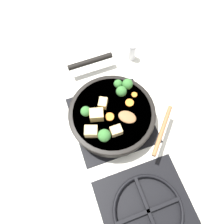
# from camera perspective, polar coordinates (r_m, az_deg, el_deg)

# --- Properties ---
(ground_plane) EXTENTS (2.40, 2.40, 0.00)m
(ground_plane) POSITION_cam_1_polar(r_m,az_deg,el_deg) (0.89, 0.00, -2.11)
(ground_plane) COLOR silver
(front_burner_grate) EXTENTS (0.31, 0.31, 0.03)m
(front_burner_grate) POSITION_cam_1_polar(r_m,az_deg,el_deg) (0.88, 0.00, -1.81)
(front_burner_grate) COLOR black
(front_burner_grate) RESTS_ON ground_plane
(rear_burner_grate) EXTENTS (0.31, 0.31, 0.03)m
(rear_burner_grate) POSITION_cam_1_polar(r_m,az_deg,el_deg) (0.82, 9.35, -24.15)
(rear_burner_grate) COLOR black
(rear_burner_grate) RESTS_ON ground_plane
(skillet_pan) EXTENTS (0.33, 0.44, 0.05)m
(skillet_pan) POSITION_cam_1_polar(r_m,az_deg,el_deg) (0.84, -0.07, -0.49)
(skillet_pan) COLOR black
(skillet_pan) RESTS_ON front_burner_grate
(wooden_spoon) EXTENTS (0.21, 0.21, 0.02)m
(wooden_spoon) POSITION_cam_1_polar(r_m,az_deg,el_deg) (0.80, 8.77, -3.09)
(wooden_spoon) COLOR olive
(wooden_spoon) RESTS_ON skillet_pan
(tofu_cube_center_large) EXTENTS (0.05, 0.05, 0.04)m
(tofu_cube_center_large) POSITION_cam_1_polar(r_m,az_deg,el_deg) (0.77, -5.47, -5.07)
(tofu_cube_center_large) COLOR #DBB770
(tofu_cube_center_large) RESTS_ON skillet_pan
(tofu_cube_near_handle) EXTENTS (0.05, 0.05, 0.03)m
(tofu_cube_near_handle) POSITION_cam_1_polar(r_m,az_deg,el_deg) (0.82, -2.40, 2.32)
(tofu_cube_near_handle) COLOR #DBB770
(tofu_cube_near_handle) RESTS_ON skillet_pan
(tofu_cube_east_chunk) EXTENTS (0.04, 0.03, 0.03)m
(tofu_cube_east_chunk) POSITION_cam_1_polar(r_m,az_deg,el_deg) (0.77, 1.09, -4.90)
(tofu_cube_east_chunk) COLOR #DBB770
(tofu_cube_east_chunk) RESTS_ON skillet_pan
(tofu_cube_west_chunk) EXTENTS (0.06, 0.05, 0.04)m
(tofu_cube_west_chunk) POSITION_cam_1_polar(r_m,az_deg,el_deg) (0.80, -4.14, -0.42)
(tofu_cube_west_chunk) COLOR #DBB770
(tofu_cube_west_chunk) RESTS_ON skillet_pan
(broccoli_floret_near_spoon) EXTENTS (0.04, 0.04, 0.05)m
(broccoli_floret_near_spoon) POSITION_cam_1_polar(r_m,az_deg,el_deg) (0.85, 4.05, 7.25)
(broccoli_floret_near_spoon) COLOR #709956
(broccoli_floret_near_spoon) RESTS_ON skillet_pan
(broccoli_floret_center_top) EXTENTS (0.05, 0.05, 0.05)m
(broccoli_floret_center_top) POSITION_cam_1_polar(r_m,az_deg,el_deg) (0.76, -2.04, -6.15)
(broccoli_floret_center_top) COLOR #709956
(broccoli_floret_center_top) RESTS_ON skillet_pan
(broccoli_floret_east_rim) EXTENTS (0.04, 0.04, 0.05)m
(broccoli_floret_east_rim) POSITION_cam_1_polar(r_m,az_deg,el_deg) (0.83, 2.45, 5.40)
(broccoli_floret_east_rim) COLOR #709956
(broccoli_floret_east_rim) RESTS_ON skillet_pan
(broccoli_floret_west_rim) EXTENTS (0.03, 0.03, 0.04)m
(broccoli_floret_west_rim) POSITION_cam_1_polar(r_m,az_deg,el_deg) (0.85, 1.59, 7.35)
(broccoli_floret_west_rim) COLOR #709956
(broccoli_floret_west_rim) RESTS_ON skillet_pan
(broccoli_floret_north_edge) EXTENTS (0.04, 0.04, 0.05)m
(broccoli_floret_north_edge) POSITION_cam_1_polar(r_m,az_deg,el_deg) (0.80, -6.87, 0.15)
(broccoli_floret_north_edge) COLOR #709956
(broccoli_floret_north_edge) RESTS_ON skillet_pan
(carrot_slice_orange_thin) EXTENTS (0.03, 0.03, 0.01)m
(carrot_slice_orange_thin) POSITION_cam_1_polar(r_m,az_deg,el_deg) (0.81, -0.62, -1.25)
(carrot_slice_orange_thin) COLOR orange
(carrot_slice_orange_thin) RESTS_ON skillet_pan
(carrot_slice_near_center) EXTENTS (0.03, 0.03, 0.01)m
(carrot_slice_near_center) POSITION_cam_1_polar(r_m,az_deg,el_deg) (0.84, 4.60, 2.43)
(carrot_slice_near_center) COLOR orange
(carrot_slice_near_center) RESTS_ON skillet_pan
(carrot_slice_edge_slice) EXTENTS (0.02, 0.02, 0.01)m
(carrot_slice_edge_slice) POSITION_cam_1_polar(r_m,az_deg,el_deg) (0.85, 5.85, 4.51)
(carrot_slice_edge_slice) COLOR orange
(carrot_slice_edge_slice) RESTS_ON skillet_pan
(salt_shaker) EXTENTS (0.04, 0.04, 0.09)m
(salt_shaker) POSITION_cam_1_polar(r_m,az_deg,el_deg) (1.02, 5.22, 15.37)
(salt_shaker) COLOR white
(salt_shaker) RESTS_ON ground_plane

